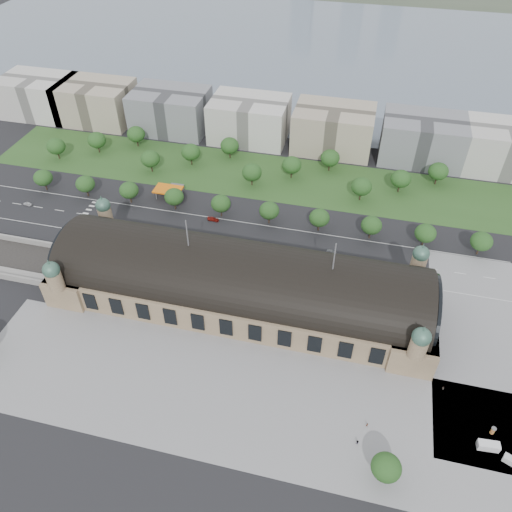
% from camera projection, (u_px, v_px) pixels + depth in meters
% --- Properties ---
extents(ground, '(900.00, 900.00, 0.00)m').
position_uv_depth(ground, '(241.00, 301.00, 203.15)').
color(ground, black).
rests_on(ground, ground).
extents(station, '(150.00, 48.40, 44.30)m').
position_uv_depth(station, '(240.00, 283.00, 196.31)').
color(station, '#9D8461').
rests_on(station, ground).
extents(plaza_south, '(190.00, 48.00, 0.12)m').
position_uv_depth(plaza_south, '(235.00, 398.00, 169.47)').
color(plaza_south, gray).
rests_on(plaza_south, ground).
extents(plaza_east, '(56.00, 100.00, 0.12)m').
position_uv_depth(plaza_east, '(508.00, 349.00, 184.93)').
color(plaza_east, gray).
rests_on(plaza_east, ground).
extents(road_slab, '(260.00, 26.00, 0.10)m').
position_uv_depth(road_slab, '(220.00, 236.00, 234.25)').
color(road_slab, black).
rests_on(road_slab, ground).
extents(grass_belt, '(300.00, 45.00, 0.10)m').
position_uv_depth(grass_belt, '(258.00, 175.00, 273.26)').
color(grass_belt, '#2C5221').
rests_on(grass_belt, ground).
extents(petrol_station, '(14.00, 13.00, 5.05)m').
position_uv_depth(petrol_station, '(173.00, 189.00, 258.07)').
color(petrol_station, orange).
rests_on(petrol_station, ground).
extents(lake, '(700.00, 320.00, 0.08)m').
position_uv_depth(lake, '(332.00, 49.00, 419.29)').
color(lake, slate).
rests_on(lake, ground).
extents(office_0, '(45.00, 32.00, 24.00)m').
position_uv_depth(office_0, '(39.00, 96.00, 321.70)').
color(office_0, silver).
rests_on(office_0, ground).
extents(office_1, '(45.00, 32.00, 24.00)m').
position_uv_depth(office_1, '(96.00, 102.00, 314.62)').
color(office_1, tan).
rests_on(office_1, ground).
extents(office_2, '(45.00, 32.00, 24.00)m').
position_uv_depth(office_2, '(171.00, 111.00, 305.78)').
color(office_2, slate).
rests_on(office_2, ground).
extents(office_3, '(45.00, 32.00, 24.00)m').
position_uv_depth(office_3, '(249.00, 119.00, 296.94)').
color(office_3, silver).
rests_on(office_3, ground).
extents(office_4, '(45.00, 32.00, 24.00)m').
position_uv_depth(office_4, '(333.00, 129.00, 288.09)').
color(office_4, tan).
rests_on(office_4, ground).
extents(office_5, '(45.00, 32.00, 24.00)m').
position_uv_depth(office_5, '(422.00, 139.00, 279.25)').
color(office_5, slate).
rests_on(office_5, ground).
extents(office_6, '(45.00, 32.00, 24.00)m').
position_uv_depth(office_6, '(507.00, 148.00, 271.29)').
color(office_6, silver).
rests_on(office_6, ground).
extents(tree_row_0, '(9.60, 9.60, 11.52)m').
position_uv_depth(tree_row_0, '(43.00, 178.00, 257.87)').
color(tree_row_0, '#2D2116').
rests_on(tree_row_0, ground).
extents(tree_row_1, '(9.60, 9.60, 11.52)m').
position_uv_depth(tree_row_1, '(85.00, 184.00, 253.63)').
color(tree_row_1, '#2D2116').
rests_on(tree_row_1, ground).
extents(tree_row_2, '(9.60, 9.60, 11.52)m').
position_uv_depth(tree_row_2, '(129.00, 190.00, 249.38)').
color(tree_row_2, '#2D2116').
rests_on(tree_row_2, ground).
extents(tree_row_3, '(9.60, 9.60, 11.52)m').
position_uv_depth(tree_row_3, '(174.00, 197.00, 245.14)').
color(tree_row_3, '#2D2116').
rests_on(tree_row_3, ground).
extents(tree_row_4, '(9.60, 9.60, 11.52)m').
position_uv_depth(tree_row_4, '(221.00, 204.00, 240.89)').
color(tree_row_4, '#2D2116').
rests_on(tree_row_4, ground).
extents(tree_row_5, '(9.60, 9.60, 11.52)m').
position_uv_depth(tree_row_5, '(269.00, 211.00, 236.65)').
color(tree_row_5, '#2D2116').
rests_on(tree_row_5, ground).
extents(tree_row_6, '(9.60, 9.60, 11.52)m').
position_uv_depth(tree_row_6, '(319.00, 218.00, 232.41)').
color(tree_row_6, '#2D2116').
rests_on(tree_row_6, ground).
extents(tree_row_7, '(9.60, 9.60, 11.52)m').
position_uv_depth(tree_row_7, '(371.00, 225.00, 228.16)').
color(tree_row_7, '#2D2116').
rests_on(tree_row_7, ground).
extents(tree_row_8, '(9.60, 9.60, 11.52)m').
position_uv_depth(tree_row_8, '(425.00, 233.00, 223.92)').
color(tree_row_8, '#2D2116').
rests_on(tree_row_8, ground).
extents(tree_row_9, '(9.60, 9.60, 11.52)m').
position_uv_depth(tree_row_9, '(482.00, 241.00, 219.67)').
color(tree_row_9, '#2D2116').
rests_on(tree_row_9, ground).
extents(tree_belt_0, '(10.40, 10.40, 12.48)m').
position_uv_depth(tree_belt_0, '(56.00, 146.00, 280.99)').
color(tree_belt_0, '#2D2116').
rests_on(tree_belt_0, ground).
extents(tree_belt_1, '(10.40, 10.40, 12.48)m').
position_uv_depth(tree_belt_1, '(97.00, 140.00, 286.33)').
color(tree_belt_1, '#2D2116').
rests_on(tree_belt_1, ground).
extents(tree_belt_2, '(10.40, 10.40, 12.48)m').
position_uv_depth(tree_belt_2, '(136.00, 134.00, 291.67)').
color(tree_belt_2, '#2D2116').
rests_on(tree_belt_2, ground).
extents(tree_belt_3, '(10.40, 10.40, 12.48)m').
position_uv_depth(tree_belt_3, '(150.00, 159.00, 270.91)').
color(tree_belt_3, '#2D2116').
rests_on(tree_belt_3, ground).
extents(tree_belt_4, '(10.40, 10.40, 12.48)m').
position_uv_depth(tree_belt_4, '(191.00, 152.00, 276.25)').
color(tree_belt_4, '#2D2116').
rests_on(tree_belt_4, ground).
extents(tree_belt_5, '(10.40, 10.40, 12.48)m').
position_uv_depth(tree_belt_5, '(230.00, 146.00, 281.59)').
color(tree_belt_5, '#2D2116').
rests_on(tree_belt_5, ground).
extents(tree_belt_6, '(10.40, 10.40, 12.48)m').
position_uv_depth(tree_belt_6, '(252.00, 172.00, 260.83)').
color(tree_belt_6, '#2D2116').
rests_on(tree_belt_6, ground).
extents(tree_belt_7, '(10.40, 10.40, 12.48)m').
position_uv_depth(tree_belt_7, '(292.00, 165.00, 266.17)').
color(tree_belt_7, '#2D2116').
rests_on(tree_belt_7, ground).
extents(tree_belt_8, '(10.40, 10.40, 12.48)m').
position_uv_depth(tree_belt_8, '(330.00, 158.00, 271.51)').
color(tree_belt_8, '#2D2116').
rests_on(tree_belt_8, ground).
extents(tree_belt_9, '(10.40, 10.40, 12.48)m').
position_uv_depth(tree_belt_9, '(362.00, 187.00, 250.74)').
color(tree_belt_9, '#2D2116').
rests_on(tree_belt_9, ground).
extents(tree_belt_10, '(10.40, 10.40, 12.48)m').
position_uv_depth(tree_belt_10, '(401.00, 179.00, 256.09)').
color(tree_belt_10, '#2D2116').
rests_on(tree_belt_10, ground).
extents(tree_belt_11, '(10.40, 10.40, 12.48)m').
position_uv_depth(tree_belt_11, '(438.00, 171.00, 261.43)').
color(tree_belt_11, '#2D2116').
rests_on(tree_belt_11, ground).
extents(tree_plaza_s, '(9.00, 9.00, 10.64)m').
position_uv_depth(tree_plaza_s, '(386.00, 467.00, 144.49)').
color(tree_plaza_s, '#2D2116').
rests_on(tree_plaza_s, ground).
extents(traffic_car_0, '(4.75, 2.26, 1.57)m').
position_uv_depth(traffic_car_0, '(28.00, 204.00, 252.01)').
color(traffic_car_0, silver).
rests_on(traffic_car_0, ground).
extents(traffic_car_1, '(4.88, 2.17, 1.56)m').
position_uv_depth(traffic_car_1, '(102.00, 210.00, 247.93)').
color(traffic_car_1, gray).
rests_on(traffic_car_1, ground).
extents(traffic_car_2, '(5.69, 2.79, 1.55)m').
position_uv_depth(traffic_car_2, '(115.00, 221.00, 241.18)').
color(traffic_car_2, black).
rests_on(traffic_car_2, ground).
extents(traffic_car_3, '(5.64, 2.37, 1.63)m').
position_uv_depth(traffic_car_3, '(213.00, 219.00, 242.48)').
color(traffic_car_3, maroon).
rests_on(traffic_car_3, ground).
extents(traffic_car_4, '(4.35, 1.83, 1.47)m').
position_uv_depth(traffic_car_4, '(308.00, 259.00, 220.88)').
color(traffic_car_4, '#1B204C').
rests_on(traffic_car_4, ground).
extents(traffic_car_5, '(4.46, 1.86, 1.44)m').
position_uv_depth(traffic_car_5, '(331.00, 252.00, 224.56)').
color(traffic_car_5, '#55575C').
rests_on(traffic_car_5, ground).
extents(traffic_car_6, '(5.05, 2.33, 1.40)m').
position_uv_depth(traffic_car_6, '(402.00, 273.00, 214.14)').
color(traffic_car_6, '#BABABC').
rests_on(traffic_car_6, ground).
extents(parked_car_0, '(4.36, 3.36, 1.38)m').
position_uv_depth(parked_car_0, '(118.00, 237.00, 232.53)').
color(parked_car_0, black).
rests_on(parked_car_0, ground).
extents(parked_car_1, '(5.87, 4.73, 1.49)m').
position_uv_depth(parked_car_1, '(151.00, 246.00, 227.51)').
color(parked_car_1, maroon).
rests_on(parked_car_1, ground).
extents(parked_car_2, '(4.62, 4.26, 1.30)m').
position_uv_depth(parked_car_2, '(100.00, 240.00, 230.89)').
color(parked_car_2, '#171C41').
rests_on(parked_car_2, ground).
extents(parked_car_3, '(4.62, 4.17, 1.52)m').
position_uv_depth(parked_car_3, '(125.00, 239.00, 231.40)').
color(parked_car_3, '#4E5155').
rests_on(parked_car_3, ground).
extents(parked_car_4, '(4.77, 3.27, 1.49)m').
position_uv_depth(parked_car_4, '(174.00, 246.00, 227.53)').
color(parked_car_4, silver).
rests_on(parked_car_4, ground).
extents(parked_car_5, '(6.25, 5.58, 1.61)m').
position_uv_depth(parked_car_5, '(171.00, 246.00, 227.61)').
color(parked_car_5, '#9A9CA2').
rests_on(parked_car_5, ground).
extents(parked_car_6, '(5.60, 5.09, 1.57)m').
position_uv_depth(parked_car_6, '(202.00, 251.00, 225.14)').
color(parked_car_6, black).
rests_on(parked_car_6, ground).
extents(bus_west, '(11.01, 3.63, 3.01)m').
position_uv_depth(bus_west, '(221.00, 246.00, 226.30)').
color(bus_west, red).
rests_on(bus_west, ground).
extents(bus_mid, '(10.99, 2.85, 3.04)m').
position_uv_depth(bus_mid, '(247.00, 252.00, 223.47)').
color(bus_mid, beige).
rests_on(bus_mid, ground).
extents(bus_east, '(12.38, 3.30, 3.42)m').
position_uv_depth(bus_east, '(309.00, 257.00, 220.53)').
color(bus_east, silver).
rests_on(bus_east, ground).
extents(van_east, '(6.76, 3.12, 2.85)m').
position_uv_depth(van_east, '(487.00, 446.00, 155.15)').
color(van_east, white).
rests_on(van_east, ground).
extents(van_south, '(6.00, 4.31, 2.42)m').
position_uv_depth(van_south, '(512.00, 461.00, 151.68)').
color(van_south, silver).
rests_on(van_south, ground).
extents(advertising_column, '(1.54, 1.54, 2.92)m').
position_uv_depth(advertising_column, '(493.00, 431.00, 158.80)').
color(advertising_column, '#B73E2D').
rests_on(advertising_column, ground).
extents(pedestrian_1, '(0.76, 0.83, 1.91)m').
position_uv_depth(pedestrian_1, '(367.00, 425.00, 160.89)').
color(pedestrian_1, gray).
rests_on(pedestrian_1, ground).
extents(pedestrian_2, '(0.96, 1.02, 1.85)m').
position_uv_depth(pedestrian_2, '(443.00, 388.00, 171.23)').
color(pedestrian_2, gray).
rests_on(pedestrian_2, ground).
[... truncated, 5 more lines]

